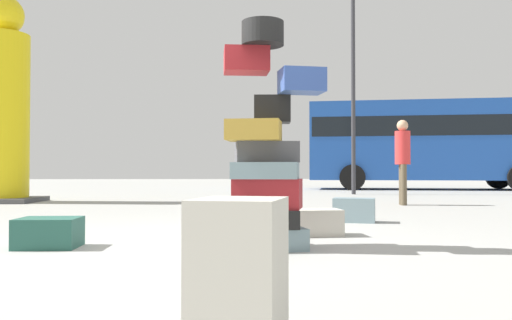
% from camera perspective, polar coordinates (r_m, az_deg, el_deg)
% --- Properties ---
extents(ground_plane, '(80.00, 80.00, 0.00)m').
position_cam_1_polar(ground_plane, '(4.71, -5.10, -9.35)').
color(ground_plane, '#9E9E99').
extents(suitcase_tower, '(0.92, 0.68, 1.97)m').
position_cam_1_polar(suitcase_tower, '(4.57, 0.94, -0.13)').
color(suitcase_tower, gray).
rests_on(suitcase_tower, ground).
extents(suitcase_teal_behind_tower, '(0.51, 0.42, 0.26)m').
position_cam_1_polar(suitcase_teal_behind_tower, '(4.96, -21.56, -7.35)').
color(suitcase_teal_behind_tower, '#26594C').
rests_on(suitcase_teal_behind_tower, ground).
extents(suitcase_slate_right_side, '(0.61, 0.47, 0.31)m').
position_cam_1_polar(suitcase_slate_right_side, '(7.02, 10.60, -5.36)').
color(suitcase_slate_right_side, gray).
rests_on(suitcase_slate_right_side, ground).
extents(suitcase_cream_foreground_far, '(0.39, 0.43, 0.57)m').
position_cam_1_polar(suitcase_cream_foreground_far, '(1.92, -1.85, -12.70)').
color(suitcase_cream_foreground_far, beige).
rests_on(suitcase_cream_foreground_far, ground).
extents(suitcase_cream_foreground_near, '(0.81, 0.42, 0.27)m').
position_cam_1_polar(suitcase_cream_foreground_near, '(5.49, 5.13, -6.76)').
color(suitcase_cream_foreground_near, beige).
rests_on(suitcase_cream_foreground_near, ground).
extents(person_bearded_onlooker, '(0.30, 0.34, 1.68)m').
position_cam_1_polar(person_bearded_onlooker, '(10.74, 15.62, 0.60)').
color(person_bearded_onlooker, brown).
rests_on(person_bearded_onlooker, ground).
extents(yellow_dummy_statue, '(1.52, 1.52, 4.48)m').
position_cam_1_polar(yellow_dummy_statue, '(12.64, -25.78, 4.96)').
color(yellow_dummy_statue, yellow).
rests_on(yellow_dummy_statue, ground).
extents(parked_bus, '(8.87, 4.15, 3.15)m').
position_cam_1_polar(parked_bus, '(20.24, 18.17, 2.14)').
color(parked_bus, '#1E4CA5').
rests_on(parked_bus, ground).
extents(lamp_post, '(0.36, 0.36, 6.85)m').
position_cam_1_polar(lamp_post, '(15.84, 10.48, 12.42)').
color(lamp_post, '#333338').
rests_on(lamp_post, ground).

